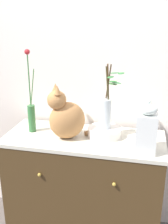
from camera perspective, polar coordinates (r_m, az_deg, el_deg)
name	(u,v)px	position (r m, az deg, el deg)	size (l,w,h in m)	color
wall_back	(93,62)	(1.98, 1.97, 10.62)	(4.40, 0.08, 2.60)	silver
sideboard	(84,189)	(2.04, 0.00, -16.11)	(1.09, 0.48, 0.84)	#412D17
cat_sitting	(66,117)	(1.76, -3.89, -1.08)	(0.40, 0.28, 0.37)	#BA7E48
vase_slim_green	(31,112)	(1.90, -11.23, 0.03)	(0.07, 0.05, 0.58)	#35703B
bowl_porcelain	(104,132)	(1.83, 4.42, -4.28)	(0.23, 0.23, 0.06)	silver
vase_glass_clear	(106,111)	(1.77, 4.67, 0.32)	(0.16, 0.17, 0.44)	silver
jar_lidded_porcelain	(146,129)	(1.61, 13.25, -3.61)	(0.12, 0.12, 0.33)	white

